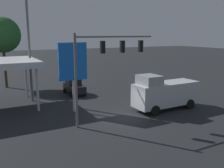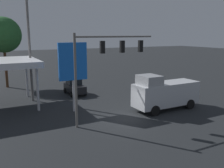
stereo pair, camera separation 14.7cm
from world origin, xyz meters
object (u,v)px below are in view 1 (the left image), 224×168
Objects in this scene: utility_pole at (29,45)px; street_tree at (2,35)px; hatchback_crossing at (74,87)px; price_sign at (73,64)px; delivery_truck at (164,93)px; traffic_signal_assembly at (105,57)px.

utility_pole is 9.33m from street_tree.
hatchback_crossing is (-5.22, -0.87, -5.30)m from utility_pole.
hatchback_crossing is at bearing 130.47° from street_tree.
street_tree is (7.03, -8.24, 6.27)m from hatchback_crossing.
utility_pole is 6.64m from price_sign.
price_sign is 9.34m from delivery_truck.
hatchback_crossing is at bearing -109.64° from price_sign.
traffic_signal_assembly is 7.81m from delivery_truck.
hatchback_crossing is 12.51m from street_tree.
traffic_signal_assembly is at bearing 107.48° from street_tree.
utility_pole reaches higher than hatchback_crossing.
price_sign reaches higher than delivery_truck.
delivery_truck is (-6.77, -0.55, -3.85)m from traffic_signal_assembly.
price_sign is 0.68× the size of street_tree.
street_tree is (4.66, -14.88, 2.58)m from price_sign.
price_sign is (1.33, -4.14, -0.91)m from traffic_signal_assembly.
delivery_truck is at bearing -175.31° from traffic_signal_assembly.
traffic_signal_assembly is at bearing 3.49° from delivery_truck.
traffic_signal_assembly is 0.77× the size of street_tree.
traffic_signal_assembly reaches higher than delivery_truck.
utility_pole is 3.13× the size of hatchback_crossing.
price_sign reaches higher than hatchback_crossing.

